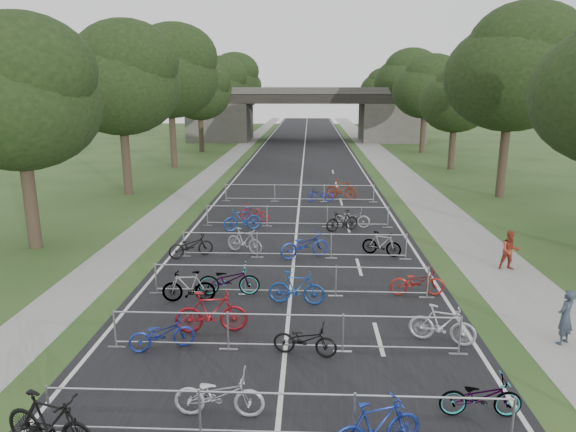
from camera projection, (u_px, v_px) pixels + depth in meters
The scene contains 48 objects.
road at pixel (304, 154), 55.27m from camera, with size 11.00×140.00×0.01m, color black.
sidewalk_right at pixel (378, 155), 54.95m from camera, with size 3.00×140.00×0.01m, color gray.
sidewalk_left at pixel (235, 154), 55.58m from camera, with size 2.00×140.00×0.01m, color gray.
lane_markings at pixel (304, 154), 55.28m from camera, with size 0.12×140.00×0.00m, color silver.
overpass_bridge at pixel (305, 114), 68.97m from camera, with size 31.00×8.00×7.05m.
tree_left_0 at pixel (19, 98), 21.13m from camera, with size 6.72×6.72×10.25m.
tree_left_1 at pixel (121, 81), 32.57m from camera, with size 7.56×7.56×11.53m.
tree_right_1 at pixel (514, 71), 31.44m from camera, with size 8.18×8.18×12.47m.
tree_left_2 at pixel (171, 74), 44.01m from camera, with size 8.40×8.40×12.81m.
tree_right_2 at pixel (457, 100), 43.54m from camera, with size 6.16×6.16×9.39m.
tree_left_3 at pixel (200, 92), 56.04m from camera, with size 6.72×6.72×10.25m.
tree_right_3 at pixel (427, 88), 54.94m from camera, with size 7.17×7.17×10.93m.
tree_left_4 at pixel (219, 85), 67.48m from camera, with size 7.56×7.56×11.53m.
tree_right_4 at pixel (407, 80), 66.35m from camera, with size 8.18×8.18×12.47m.
tree_left_5 at pixel (232, 80), 78.92m from camera, with size 8.40×8.40×12.81m.
tree_right_5 at pixel (392, 95), 78.45m from camera, with size 6.16×6.16×9.39m.
tree_left_6 at pixel (242, 91), 90.95m from camera, with size 6.72×6.72×10.25m.
tree_right_6 at pixel (381, 88), 89.85m from camera, with size 7.17×7.17×10.93m.
barrier_row_1 at pixel (277, 416), 10.15m from camera, with size 9.70×0.08×1.10m.
barrier_row_2 at pixel (285, 332), 13.64m from camera, with size 9.70×0.08×1.10m.
barrier_row_3 at pixel (290, 281), 17.33m from camera, with size 9.70×0.08×1.10m.
barrier_row_4 at pixel (294, 246), 21.21m from camera, with size 9.70×0.08×1.10m.
barrier_row_5 at pixel (297, 216), 26.05m from camera, with size 9.70×0.08×1.10m.
barrier_row_6 at pixel (299, 193), 31.87m from camera, with size 9.70×0.08×1.10m.
bike_4 at pixel (50, 424), 9.79m from camera, with size 0.59×2.09×1.25m, color black.
bike_5 at pixel (219, 395), 10.92m from camera, with size 0.68×1.95×1.02m, color #B3B3BB.
bike_6 at pixel (377, 427), 9.77m from camera, with size 0.54×1.92×1.15m, color navy.
bike_7 at pixel (481, 397), 10.93m from camera, with size 0.61×1.75×0.92m, color #AAADB3.
bike_8 at pixel (162, 334), 13.75m from camera, with size 0.61×1.74×0.92m, color navy.
bike_9 at pixel (211, 313), 14.66m from camera, with size 0.59×2.08×1.25m, color maroon.
bike_10 at pixel (305, 340), 13.45m from camera, with size 0.59×1.70×0.89m, color black.
bike_11 at pixel (442, 325), 14.08m from camera, with size 0.51×1.81×1.09m, color #B6B7BE.
bike_12 at pixel (189, 287), 16.83m from camera, with size 0.50×1.75×1.05m, color #AAADB3.
bike_13 at pixel (229, 280), 17.36m from camera, with size 0.73×2.09×1.10m, color #AAADB3.
bike_14 at pixel (297, 288), 16.63m from camera, with size 0.53×1.86×1.12m, color navy.
bike_15 at pixel (417, 282), 17.37m from camera, with size 0.64×1.84×0.97m, color maroon.
bike_16 at pixel (191, 246), 21.35m from camera, with size 0.66×1.88×0.99m, color black.
bike_17 at pixel (244, 241), 21.85m from camera, with size 0.51×1.80×1.08m, color #929298.
bike_18 at pixel (304, 245), 21.23m from camera, with size 0.74×2.13×1.12m, color navy.
bike_19 at pixel (382, 244), 21.54m from camera, with size 0.48×1.69×1.01m, color #AAADB3.
bike_20 at pixel (242, 219), 25.32m from camera, with size 0.55×1.94×1.17m, color navy.
bike_21 at pixel (254, 213), 27.13m from camera, with size 0.62×1.78×0.94m, color maroon.
bike_22 at pixel (342, 221), 25.26m from camera, with size 0.49×1.74×1.05m, color black.
bike_23 at pixel (351, 218), 25.89m from camera, with size 0.66×1.90×1.00m, color gray.
bike_26 at pixel (320, 195), 31.84m from camera, with size 0.59×1.68×0.88m, color #1B2796.
bike_27 at pixel (342, 189), 32.67m from camera, with size 0.58×2.06×1.24m, color maroon.
pedestrian_a at pixel (565, 317), 13.99m from camera, with size 0.57×0.38×1.57m, color #2B3441.
pedestrian_b at pixel (510, 251), 19.78m from camera, with size 0.75×0.58×1.54m, color maroon.
Camera 1 is at (0.60, -5.28, 6.84)m, focal length 32.00 mm.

